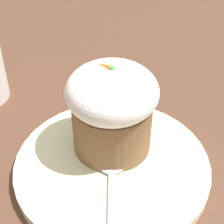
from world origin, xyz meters
TOP-DOWN VIEW (x-y plane):
  - ground_plane at (0.00, 0.00)m, footprint 4.00×4.00m
  - dessert_plate at (0.00, 0.00)m, footprint 0.24×0.24m
  - carrot_cake at (0.02, -0.02)m, footprint 0.11×0.11m
  - spoon at (-0.01, 0.01)m, footprint 0.10×0.11m

SIDE VIEW (x-z plane):
  - ground_plane at x=0.00m, z-range 0.00..0.00m
  - dessert_plate at x=0.00m, z-range 0.00..0.01m
  - spoon at x=-0.01m, z-range 0.01..0.02m
  - carrot_cake at x=0.02m, z-range 0.02..0.14m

